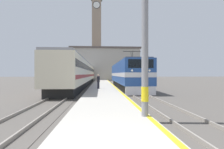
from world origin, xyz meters
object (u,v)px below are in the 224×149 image
Objects in this scene: clock_tower at (97,34)px; catenary_mast at (146,25)px; person_on_platform at (98,81)px; locomotive_train at (126,75)px; passenger_train at (83,73)px.

catenary_mast is at bearing -86.55° from clock_tower.
catenary_mast is 0.25× the size of clock_tower.
catenary_mast reaches higher than person_on_platform.
catenary_mast reaches higher than locomotive_train.
catenary_mast is at bearing -79.14° from passenger_train.
clock_tower is at bearing 97.86° from locomotive_train.
locomotive_train reaches higher than person_on_platform.
catenary_mast is 4.58× the size of person_on_platform.
passenger_train is (-6.98, 9.92, 0.27)m from locomotive_train.
clock_tower is at bearing 91.58° from person_on_platform.
passenger_train is at bearing -94.46° from clock_tower.
locomotive_train is 2.37× the size of catenary_mast.
passenger_train is 14.27m from person_on_platform.
person_on_platform is at bearing -134.24° from locomotive_train.
person_on_platform is 42.46m from clock_tower.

